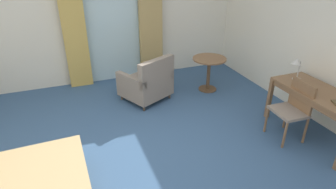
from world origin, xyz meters
The scene contains 10 objects.
ground centered at (0.00, 0.00, -0.05)m, with size 6.52×6.62×0.10m, color #38567A.
wall_back centered at (0.00, 3.05, 1.44)m, with size 6.12×0.12×2.88m, color silver.
balcony_glass_door centered at (0.23, 2.97, 1.27)m, with size 1.12×0.02×2.54m, color silver.
curtain_panel_left centered at (-0.55, 2.87, 1.27)m, with size 0.45×0.10×2.54m, color tan.
curtain_panel_right centered at (1.01, 2.87, 1.27)m, with size 0.50×0.10×2.54m, color tan.
writing_desk centered at (2.55, -0.32, 0.65)m, with size 0.64×1.46×0.74m.
desk_chair centered at (2.19, -0.19, 0.51)m, with size 0.42×0.49×0.90m.
desk_lamp centered at (2.42, 0.13, 1.03)m, with size 0.30×0.21×0.42m.
armchair_by_window centered at (0.55, 1.73, 0.35)m, with size 1.03×1.02×0.88m.
round_cafe_table centered at (1.83, 1.71, 0.50)m, with size 0.66×0.66×0.68m.
Camera 1 is at (-0.80, -2.86, 2.52)m, focal length 29.96 mm.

